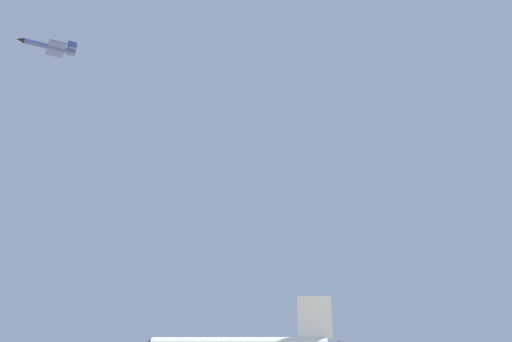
# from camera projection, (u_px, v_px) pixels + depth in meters

# --- Properties ---
(chase_jet_left_wing) EXTENTS (13.55, 12.01, 4.00)m
(chase_jet_left_wing) POSITION_uv_depth(u_px,v_px,m) (50.00, 47.00, 151.74)
(chase_jet_left_wing) COLOR #38478C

